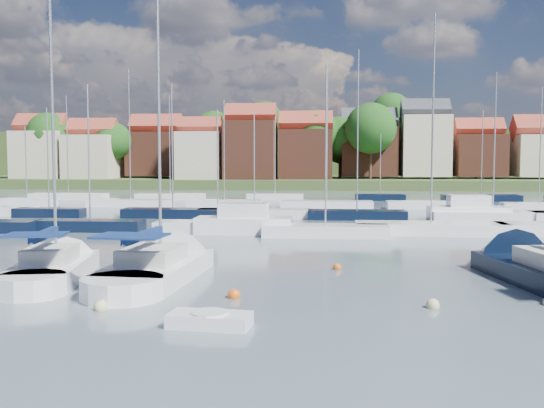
{
  "coord_description": "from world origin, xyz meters",
  "views": [
    {
      "loc": [
        0.57,
        -23.64,
        5.37
      ],
      "look_at": [
        -2.72,
        14.0,
        2.62
      ],
      "focal_mm": 40.0,
      "sensor_mm": 36.0,
      "label": 1
    }
  ],
  "objects": [
    {
      "name": "buoy_b",
      "position": [
        -7.42,
        -2.9,
        0.0
      ],
      "size": [
        0.5,
        0.5,
        0.5
      ],
      "primitive_type": "sphere",
      "color": "beige",
      "rests_on": "ground"
    },
    {
      "name": "ground",
      "position": [
        0.0,
        40.0,
        0.0
      ],
      "size": [
        260.0,
        260.0,
        0.0
      ],
      "primitive_type": "plane",
      "color": "#3F4D56",
      "rests_on": "ground"
    },
    {
      "name": "buoy_d",
      "position": [
        4.51,
        -1.56,
        0.0
      ],
      "size": [
        0.49,
        0.49,
        0.49
      ],
      "primitive_type": "sphere",
      "color": "beige",
      "rests_on": "ground"
    },
    {
      "name": "sailboat_navy",
      "position": [
        10.07,
        5.03,
        0.35
      ],
      "size": [
        5.98,
        14.11,
        18.85
      ],
      "rotation": [
        0.0,
        0.0,
        1.75
      ],
      "color": "black",
      "rests_on": "ground"
    },
    {
      "name": "buoy_e",
      "position": [
        1.2,
        5.89,
        0.0
      ],
      "size": [
        0.41,
        0.41,
        0.41
      ],
      "primitive_type": "sphere",
      "color": "#D85914",
      "rests_on": "ground"
    },
    {
      "name": "buoy_c",
      "position": [
        -2.93,
        -0.6,
        0.0
      ],
      "size": [
        0.52,
        0.52,
        0.52
      ],
      "primitive_type": "sphere",
      "color": "#D85914",
      "rests_on": "ground"
    },
    {
      "name": "sailboat_left",
      "position": [
        -11.75,
        3.42,
        0.36
      ],
      "size": [
        4.5,
        10.7,
        14.16
      ],
      "rotation": [
        0.0,
        0.0,
        1.75
      ],
      "color": "white",
      "rests_on": "ground"
    },
    {
      "name": "marina_field",
      "position": [
        1.91,
        35.15,
        0.43
      ],
      "size": [
        79.62,
        41.41,
        15.93
      ],
      "color": "white",
      "rests_on": "ground"
    },
    {
      "name": "sailboat_centre",
      "position": [
        -6.83,
        4.29,
        0.35
      ],
      "size": [
        4.05,
        12.44,
        16.61
      ],
      "rotation": [
        0.0,
        0.0,
        1.5
      ],
      "color": "white",
      "rests_on": "ground"
    },
    {
      "name": "far_shore_town",
      "position": [
        2.23,
        132.67,
        4.61
      ],
      "size": [
        212.46,
        90.0,
        22.27
      ],
      "color": "#3C4C26",
      "rests_on": "ground"
    },
    {
      "name": "tender",
      "position": [
        -3.1,
        -4.72,
        0.22
      ],
      "size": [
        2.76,
        1.51,
        0.57
      ],
      "rotation": [
        0.0,
        0.0,
        -0.11
      ],
      "color": "white",
      "rests_on": "ground"
    }
  ]
}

